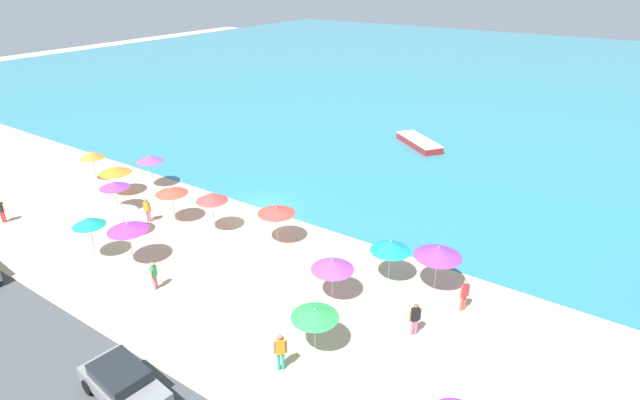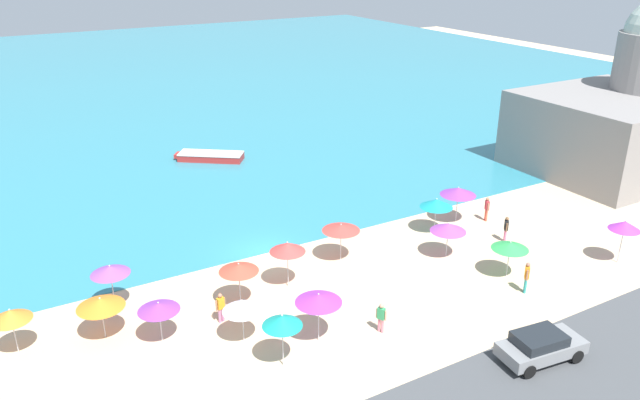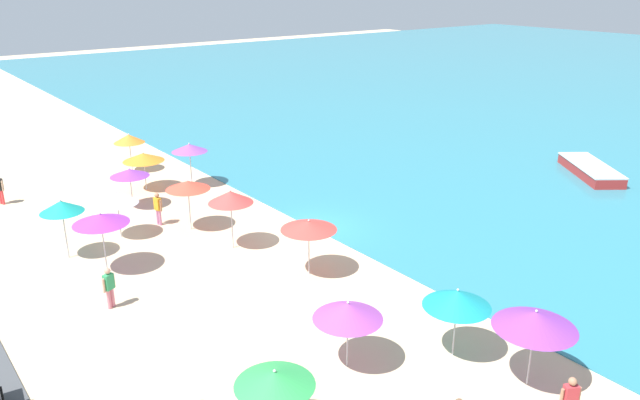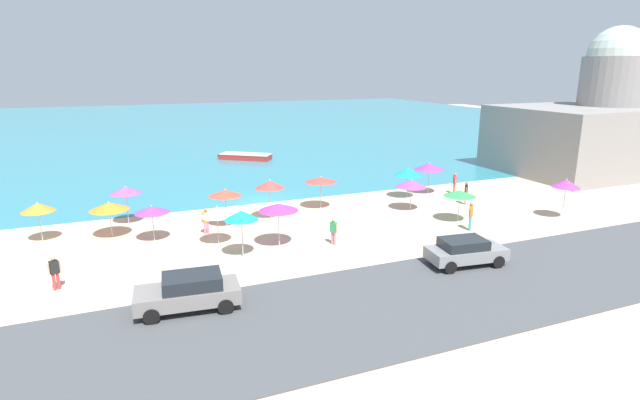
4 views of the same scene
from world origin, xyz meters
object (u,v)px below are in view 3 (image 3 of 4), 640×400
at_px(beach_umbrella_3, 188,185).
at_px(beach_umbrella_5, 275,379).
at_px(beach_umbrella_11, 309,225).
at_px(skiff_nearshore, 590,169).
at_px(beach_umbrella_7, 61,207).
at_px(beach_umbrella_13, 101,219).
at_px(beach_umbrella_4, 457,298).
at_px(beach_umbrella_14, 535,320).
at_px(beach_umbrella_9, 129,173).
at_px(beach_umbrella_12, 189,148).
at_px(bather_0, 158,207).
at_px(beach_umbrella_1, 129,139).
at_px(bather_5, 0,187).
at_px(beach_umbrella_8, 143,157).
at_px(beach_umbrella_2, 231,197).
at_px(beach_umbrella_0, 348,311).
at_px(beach_umbrella_10, 117,198).
at_px(bather_3, 109,286).

xyz_separation_m(beach_umbrella_3, beach_umbrella_5, (14.31, -4.69, -0.30)).
height_order(beach_umbrella_11, skiff_nearshore, beach_umbrella_11).
distance_m(beach_umbrella_7, beach_umbrella_13, 2.45).
xyz_separation_m(beach_umbrella_4, beach_umbrella_14, (2.34, 0.60, 0.14)).
bearing_deg(beach_umbrella_9, beach_umbrella_12, 107.63).
xyz_separation_m(beach_umbrella_5, bather_0, (-15.75, 3.74, -1.00)).
distance_m(beach_umbrella_13, beach_umbrella_14, 16.53).
distance_m(beach_umbrella_1, beach_umbrella_14, 27.40).
xyz_separation_m(beach_umbrella_5, beach_umbrella_7, (-14.62, -0.87, 0.42)).
bearing_deg(beach_umbrella_13, beach_umbrella_9, 150.42).
distance_m(beach_umbrella_1, beach_umbrella_4, 25.04).
bearing_deg(bather_0, beach_umbrella_4, 10.12).
bearing_deg(beach_umbrella_4, beach_umbrella_1, -178.65).
relative_size(beach_umbrella_4, bather_5, 1.44).
bearing_deg(beach_umbrella_8, beach_umbrella_11, 4.26).
relative_size(beach_umbrella_12, bather_5, 1.55).
xyz_separation_m(beach_umbrella_4, bather_5, (-23.66, -8.20, -1.11)).
height_order(beach_umbrella_2, beach_umbrella_13, beach_umbrella_2).
height_order(beach_umbrella_3, bather_0, beach_umbrella_3).
height_order(beach_umbrella_2, beach_umbrella_9, beach_umbrella_2).
distance_m(beach_umbrella_0, beach_umbrella_10, 14.13).
xyz_separation_m(beach_umbrella_0, beach_umbrella_11, (-5.75, 2.80, 0.19)).
distance_m(beach_umbrella_9, beach_umbrella_13, 7.45).
bearing_deg(beach_umbrella_5, beach_umbrella_2, 155.15).
bearing_deg(beach_umbrella_5, beach_umbrella_14, 70.49).
bearing_deg(bather_3, beach_umbrella_8, 151.89).
relative_size(beach_umbrella_11, beach_umbrella_14, 0.94).
relative_size(beach_umbrella_8, beach_umbrella_9, 1.05).
bearing_deg(beach_umbrella_7, beach_umbrella_9, 132.77).
bearing_deg(beach_umbrella_3, beach_umbrella_1, 172.95).
height_order(bather_3, bather_5, bather_5).
xyz_separation_m(beach_umbrella_5, beach_umbrella_10, (-15.41, 1.72, 0.01)).
bearing_deg(beach_umbrella_11, beach_umbrella_4, 1.77).
distance_m(bather_3, bather_5, 14.11).
distance_m(beach_umbrella_9, bather_3, 10.53).
relative_size(beach_umbrella_5, beach_umbrella_7, 0.82).
relative_size(beach_umbrella_2, beach_umbrella_4, 1.15).
bearing_deg(beach_umbrella_9, bather_0, 1.89).
xyz_separation_m(beach_umbrella_5, bather_3, (-9.36, -0.93, -1.03)).
relative_size(bather_3, skiff_nearshore, 0.28).
distance_m(beach_umbrella_9, skiff_nearshore, 26.47).
height_order(beach_umbrella_0, beach_umbrella_7, beach_umbrella_7).
distance_m(beach_umbrella_13, bather_3, 3.41).
height_order(beach_umbrella_3, beach_umbrella_4, beach_umbrella_3).
bearing_deg(beach_umbrella_4, bather_0, -169.88).
height_order(beach_umbrella_4, beach_umbrella_13, beach_umbrella_13).
bearing_deg(bather_5, beach_umbrella_13, 8.09).
bearing_deg(beach_umbrella_9, beach_umbrella_8, 143.47).
bearing_deg(beach_umbrella_12, bather_3, -38.66).
bearing_deg(beach_umbrella_2, beach_umbrella_3, -170.43).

